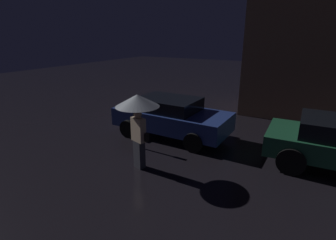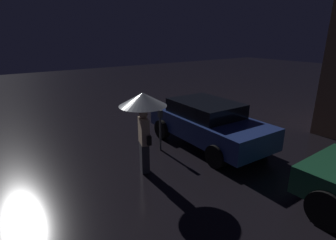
% 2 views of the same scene
% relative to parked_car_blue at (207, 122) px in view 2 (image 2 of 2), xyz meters
% --- Properties ---
extents(parked_car_blue, '(4.05, 1.98, 1.35)m').
position_rel_parked_car_blue_xyz_m(parked_car_blue, '(0.00, 0.00, 0.00)').
color(parked_car_blue, navy).
rests_on(parked_car_blue, ground).
extents(pedestrian_with_umbrella, '(1.13, 1.13, 2.02)m').
position_rel_parked_car_blue_xyz_m(pedestrian_with_umbrella, '(0.41, -2.49, 0.93)').
color(pedestrian_with_umbrella, '#383842').
rests_on(pedestrian_with_umbrella, ground).
extents(parking_meter, '(0.12, 0.10, 1.24)m').
position_rel_parked_car_blue_xyz_m(parking_meter, '(-0.45, -1.45, 0.05)').
color(parking_meter, '#4C5154').
rests_on(parking_meter, ground).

